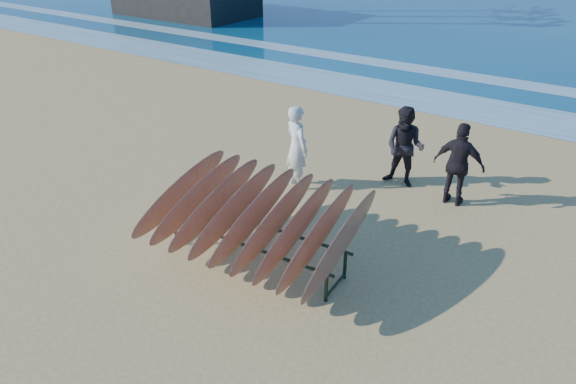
# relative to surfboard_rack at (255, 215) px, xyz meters

# --- Properties ---
(ground) EXTENTS (120.00, 120.00, 0.00)m
(ground) POSITION_rel_surfboard_rack_xyz_m (0.05, 0.06, -0.89)
(ground) COLOR tan
(ground) RESTS_ON ground
(foam_near) EXTENTS (160.00, 160.00, 0.00)m
(foam_near) POSITION_rel_surfboard_rack_xyz_m (0.05, 10.06, -0.88)
(foam_near) COLOR white
(foam_near) RESTS_ON ground
(foam_far) EXTENTS (160.00, 160.00, 0.00)m
(foam_far) POSITION_rel_surfboard_rack_xyz_m (0.05, 13.56, -0.88)
(foam_far) COLOR white
(foam_far) RESTS_ON ground
(surfboard_rack) EXTENTS (3.33, 2.79, 1.44)m
(surfboard_rack) POSITION_rel_surfboard_rack_xyz_m (0.00, 0.00, 0.00)
(surfboard_rack) COLOR black
(surfboard_rack) RESTS_ON ground
(person_white) EXTENTS (0.77, 0.66, 1.80)m
(person_white) POSITION_rel_surfboard_rack_xyz_m (-1.00, 2.68, 0.01)
(person_white) COLOR white
(person_white) RESTS_ON ground
(person_dark_a) EXTENTS (0.88, 0.70, 1.74)m
(person_dark_a) POSITION_rel_surfboard_rack_xyz_m (0.83, 4.03, -0.02)
(person_dark_a) COLOR black
(person_dark_a) RESTS_ON ground
(person_dark_b) EXTENTS (1.01, 0.45, 1.71)m
(person_dark_b) POSITION_rel_surfboard_rack_xyz_m (2.04, 3.86, -0.04)
(person_dark_b) COLOR black
(person_dark_b) RESTS_ON ground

